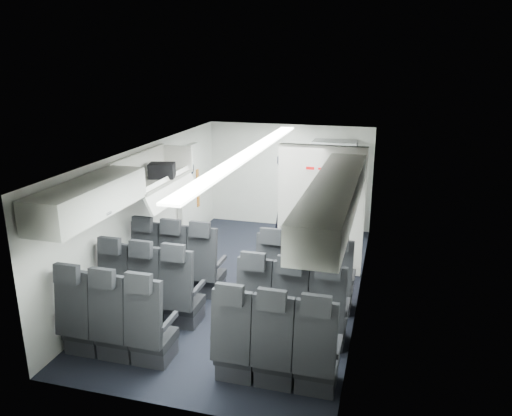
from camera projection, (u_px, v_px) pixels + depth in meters
The scene contains 14 objects.
cabin_shell at pixel (249, 217), 7.60m from camera, with size 3.41×6.01×2.16m.
seat_row_front at pixel (239, 275), 7.32m from camera, with size 3.33×0.56×1.24m.
seat_row_mid at pixel (219, 303), 6.49m from camera, with size 3.33×0.56×1.24m.
seat_row_rear at pixel (192, 339), 5.66m from camera, with size 3.33×0.56×1.24m.
overhead_bin_left_rear at pixel (88, 199), 5.90m from camera, with size 0.53×1.80×0.40m.
overhead_bin_left_front_open at pixel (153, 176), 7.55m from camera, with size 0.64×1.70×0.72m.
overhead_bin_right_rear at pixel (324, 218), 5.18m from camera, with size 0.53×1.80×0.40m.
overhead_bin_right_front at pixel (342, 180), 6.80m from camera, with size 0.53×1.70×0.40m.
bulkhead_partition at pixel (321, 210), 8.10m from camera, with size 1.40×0.15×2.13m.
galley_unit at pixel (333, 188), 9.92m from camera, with size 0.85×0.52×1.90m.
boarding_door at pixel (189, 194), 9.49m from camera, with size 0.12×1.27×1.86m.
flight_attendant at pixel (289, 204), 8.98m from camera, with size 0.67×0.44×1.85m, color black.
carry_on_bag at pixel (162, 171), 7.64m from camera, with size 0.38×0.27×0.23m, color black.
papers at pixel (299, 199), 8.85m from camera, with size 0.22×0.02×0.15m, color white.
Camera 1 is at (2.02, -6.94, 3.48)m, focal length 35.00 mm.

